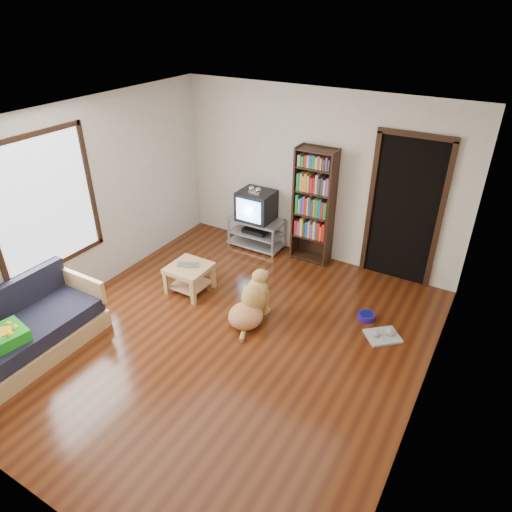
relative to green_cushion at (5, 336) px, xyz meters
The scene contains 18 objects.
ground 2.45m from the green_cushion, 43.22° to the left, with size 5.00×5.00×0.00m, color #51250D.
ceiling 3.20m from the green_cushion, 43.22° to the left, with size 5.00×5.00×0.00m, color white.
wall_back 4.57m from the green_cushion, 67.11° to the left, with size 4.50×4.50×0.00m, color beige.
wall_front 2.11m from the green_cushion, 26.05° to the right, with size 4.50×4.50×0.00m, color beige.
wall_left 1.90m from the green_cushion, 106.91° to the left, with size 5.00×5.00×0.00m, color beige.
wall_right 4.40m from the green_cushion, 22.35° to the left, with size 5.00×5.00×0.00m, color beige.
green_cushion is the anchor object (origin of this frame).
laptop 2.36m from the green_cushion, 72.48° to the left, with size 0.30×0.19×0.02m, color silver.
dog_bowl 4.27m from the green_cushion, 43.24° to the left, with size 0.22×0.22×0.08m, color navy.
grey_rag 4.34m from the green_cushion, 38.09° to the left, with size 0.40×0.32×0.03m, color #A0A0A0.
window 1.60m from the green_cushion, 112.92° to the left, with size 0.03×1.46×1.70m.
doorway 5.20m from the green_cushion, 53.07° to the left, with size 1.03×0.05×2.19m.
tv_stand 3.99m from the green_cushion, 77.69° to the left, with size 0.90×0.45×0.50m.
crt_tv 4.02m from the green_cushion, 77.75° to the left, with size 0.55×0.52×0.58m.
bookshelf 4.41m from the green_cushion, 65.71° to the left, with size 0.60×0.30×1.80m.
sofa 0.37m from the green_cushion, 115.18° to the left, with size 0.80×1.80×0.80m.
coffee_table 2.40m from the green_cushion, 72.70° to the left, with size 0.55×0.55×0.40m.
dog 2.81m from the green_cushion, 49.66° to the left, with size 0.48×0.85×0.69m.
Camera 1 is at (2.52, -3.56, 3.68)m, focal length 32.00 mm.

